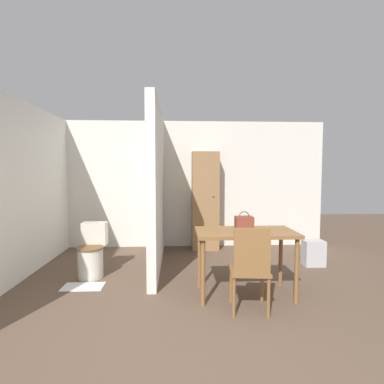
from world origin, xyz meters
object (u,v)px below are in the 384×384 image
(wooden_chair, at_px, (250,266))
(toilet, at_px, (92,254))
(wooden_cabinet, at_px, (205,201))
(dining_table, at_px, (245,239))
(space_heater, at_px, (313,253))
(handbag, at_px, (244,224))

(wooden_chair, distance_m, toilet, 2.36)
(wooden_cabinet, bearing_deg, dining_table, -82.88)
(toilet, height_order, wooden_cabinet, wooden_cabinet)
(toilet, bearing_deg, space_heater, 5.22)
(handbag, relative_size, wooden_cabinet, 0.13)
(toilet, bearing_deg, dining_table, -20.56)
(wooden_cabinet, height_order, space_heater, wooden_cabinet)
(space_heater, bearing_deg, dining_table, -141.52)
(dining_table, bearing_deg, space_heater, 38.48)
(wooden_cabinet, bearing_deg, toilet, -140.79)
(toilet, bearing_deg, handbag, -22.07)
(dining_table, bearing_deg, wooden_chair, -96.34)
(wooden_chair, distance_m, space_heater, 2.11)
(handbag, bearing_deg, wooden_cabinet, 96.27)
(handbag, height_order, space_heater, handbag)
(wooden_chair, height_order, wooden_cabinet, wooden_cabinet)
(wooden_chair, distance_m, handbag, 0.56)
(space_heater, bearing_deg, toilet, -174.78)
(toilet, relative_size, handbag, 3.09)
(dining_table, bearing_deg, wooden_cabinet, 97.12)
(handbag, bearing_deg, space_heater, 39.20)
(wooden_chair, bearing_deg, space_heater, 53.17)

